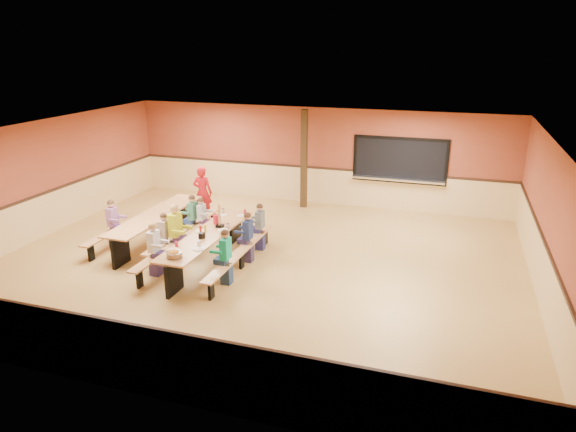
% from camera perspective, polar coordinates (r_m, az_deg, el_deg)
% --- Properties ---
extents(ground, '(12.00, 12.00, 0.00)m').
position_cam_1_polar(ground, '(12.07, -3.29, -5.08)').
color(ground, '#A17A3D').
rests_on(ground, ground).
extents(room_envelope, '(12.04, 10.04, 3.02)m').
position_cam_1_polar(room_envelope, '(11.81, -3.35, -2.01)').
color(room_envelope, brown).
rests_on(room_envelope, ground).
extents(kitchen_pass_through, '(2.78, 0.28, 1.38)m').
position_cam_1_polar(kitchen_pass_through, '(15.66, 12.31, 5.86)').
color(kitchen_pass_through, black).
rests_on(kitchen_pass_through, ground).
extents(structural_post, '(0.18, 0.18, 3.00)m').
position_cam_1_polar(structural_post, '(15.64, 1.79, 6.30)').
color(structural_post, black).
rests_on(structural_post, ground).
extents(cafeteria_table_main, '(1.91, 3.70, 0.74)m').
position_cam_1_polar(cafeteria_table_main, '(11.89, -8.88, -2.91)').
color(cafeteria_table_main, '#BB804A').
rests_on(cafeteria_table_main, ground).
extents(cafeteria_table_second, '(1.91, 3.70, 0.74)m').
position_cam_1_polar(cafeteria_table_second, '(13.47, -14.40, -0.67)').
color(cafeteria_table_second, '#BB804A').
rests_on(cafeteria_table_second, ground).
extents(seated_child_white_left, '(0.37, 0.30, 1.21)m').
position_cam_1_polar(seated_child_white_left, '(11.52, -14.63, -3.63)').
color(seated_child_white_left, white).
rests_on(seated_child_white_left, ground).
extents(seated_adult_yellow, '(0.43, 0.36, 1.34)m').
position_cam_1_polar(seated_adult_yellow, '(12.23, -12.36, -1.78)').
color(seated_adult_yellow, '#BDC91E').
rests_on(seated_adult_yellow, ground).
extents(seated_child_grey_left, '(0.32, 0.26, 1.12)m').
position_cam_1_polar(seated_child_grey_left, '(13.34, -9.54, -0.38)').
color(seated_child_grey_left, '#B1B1B1').
rests_on(seated_child_grey_left, ground).
extents(seated_child_teal_right, '(0.36, 0.30, 1.20)m').
position_cam_1_polar(seated_child_teal_right, '(10.85, -6.92, -4.58)').
color(seated_child_teal_right, '#109C75').
rests_on(seated_child_teal_right, ground).
extents(seated_child_navy_right, '(0.36, 0.29, 1.18)m').
position_cam_1_polar(seated_child_navy_right, '(11.88, -4.46, -2.41)').
color(seated_child_navy_right, navy).
rests_on(seated_child_navy_right, ground).
extents(seated_child_char_right, '(0.35, 0.28, 1.16)m').
position_cam_1_polar(seated_child_char_right, '(12.56, -3.12, -1.24)').
color(seated_child_char_right, '#53595D').
rests_on(seated_child_char_right, ground).
extents(seated_child_purple_sec, '(0.37, 0.30, 1.21)m').
position_cam_1_polar(seated_child_purple_sec, '(13.41, -18.85, -0.83)').
color(seated_child_purple_sec, '#8F5A87').
rests_on(seated_child_purple_sec, ground).
extents(seated_child_green_sec, '(0.36, 0.29, 1.18)m').
position_cam_1_polar(seated_child_green_sec, '(13.38, -10.51, -0.22)').
color(seated_child_green_sec, '#367456').
rests_on(seated_child_green_sec, ground).
extents(seated_child_tan_sec, '(0.34, 0.28, 1.14)m').
position_cam_1_polar(seated_child_tan_sec, '(12.28, -13.51, -2.29)').
color(seated_child_tan_sec, '#A69284').
rests_on(seated_child_tan_sec, ground).
extents(standing_woman, '(0.60, 0.42, 1.55)m').
position_cam_1_polar(standing_woman, '(14.95, -9.47, 2.59)').
color(standing_woman, red).
rests_on(standing_woman, ground).
extents(punch_pitcher, '(0.16, 0.16, 0.22)m').
position_cam_1_polar(punch_pitcher, '(12.38, -7.98, -0.39)').
color(punch_pitcher, red).
rests_on(punch_pitcher, cafeteria_table_main).
extents(chip_bowl, '(0.32, 0.32, 0.15)m').
position_cam_1_polar(chip_bowl, '(10.63, -12.53, -4.15)').
color(chip_bowl, orange).
rests_on(chip_bowl, cafeteria_table_main).
extents(napkin_dispenser, '(0.10, 0.14, 0.13)m').
position_cam_1_polar(napkin_dispenser, '(11.54, -9.55, -2.15)').
color(napkin_dispenser, black).
rests_on(napkin_dispenser, cafeteria_table_main).
extents(condiment_mustard, '(0.06, 0.06, 0.17)m').
position_cam_1_polar(condiment_mustard, '(11.93, -9.18, -1.32)').
color(condiment_mustard, yellow).
rests_on(condiment_mustard, cafeteria_table_main).
extents(condiment_ketchup, '(0.06, 0.06, 0.17)m').
position_cam_1_polar(condiment_ketchup, '(11.88, -9.70, -1.43)').
color(condiment_ketchup, '#B2140F').
rests_on(condiment_ketchup, cafeteria_table_main).
extents(table_paddle, '(0.16, 0.16, 0.56)m').
position_cam_1_polar(table_paddle, '(12.14, -7.60, -0.62)').
color(table_paddle, black).
rests_on(table_paddle, cafeteria_table_main).
extents(place_settings, '(0.65, 3.30, 0.11)m').
position_cam_1_polar(place_settings, '(11.80, -8.95, -1.69)').
color(place_settings, beige).
rests_on(place_settings, cafeteria_table_main).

